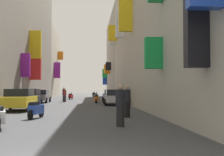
# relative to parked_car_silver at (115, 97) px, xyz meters

# --- Properties ---
(ground_plane) EXTENTS (140.00, 140.00, 0.00)m
(ground_plane) POSITION_rel_parked_car_silver_xyz_m (-3.67, 7.49, -0.76)
(ground_plane) COLOR #424244
(building_left_mid_b) EXTENTS (7.19, 33.75, 16.20)m
(building_left_mid_b) POSITION_rel_parked_car_silver_xyz_m (-11.67, 5.24, 7.34)
(building_left_mid_b) COLOR gray
(building_left_mid_b) RESTS_ON ground
(building_left_mid_c) EXTENTS (7.13, 15.37, 12.49)m
(building_left_mid_c) POSITION_rel_parked_car_silver_xyz_m (-11.67, 29.80, 5.48)
(building_left_mid_c) COLOR #BCB29E
(building_left_mid_c) RESTS_ON ground
(building_right_mid_a) EXTENTS (7.19, 27.51, 15.77)m
(building_right_mid_a) POSITION_rel_parked_car_silver_xyz_m (4.32, 1.74, 7.13)
(building_right_mid_a) COLOR #BCB29E
(building_right_mid_a) RESTS_ON ground
(building_right_mid_b) EXTENTS (7.05, 22.00, 14.47)m
(building_right_mid_b) POSITION_rel_parked_car_silver_xyz_m (4.32, 26.49, 6.47)
(building_right_mid_b) COLOR #9E9384
(building_right_mid_b) RESTS_ON ground
(parked_car_silver) EXTENTS (1.96, 3.92, 1.45)m
(parked_car_silver) POSITION_rel_parked_car_silver_xyz_m (0.00, 0.00, 0.00)
(parked_car_silver) COLOR #B7B7BC
(parked_car_silver) RESTS_ON ground
(parked_car_black) EXTENTS (1.84, 4.19, 1.52)m
(parked_car_black) POSITION_rel_parked_car_silver_xyz_m (-7.54, -1.35, 0.03)
(parked_car_black) COLOR black
(parked_car_black) RESTS_ON ground
(parked_car_grey) EXTENTS (1.87, 4.35, 1.41)m
(parked_car_grey) POSITION_rel_parked_car_silver_xyz_m (-7.73, 5.67, -0.02)
(parked_car_grey) COLOR slate
(parked_car_grey) RESTS_ON ground
(parked_car_yellow) EXTENTS (2.02, 4.00, 1.50)m
(parked_car_yellow) POSITION_rel_parked_car_silver_xyz_m (-7.19, -6.63, 0.03)
(parked_car_yellow) COLOR gold
(parked_car_yellow) RESTS_ON ground
(parked_car_blue) EXTENTS (1.94, 4.15, 1.44)m
(parked_car_blue) POSITION_rel_parked_car_silver_xyz_m (0.08, 5.40, 0.00)
(parked_car_blue) COLOR navy
(parked_car_blue) RESTS_ON ground
(scooter_red) EXTENTS (0.64, 1.92, 1.13)m
(scooter_red) POSITION_rel_parked_car_silver_xyz_m (-5.02, 15.11, -0.30)
(scooter_red) COLOR red
(scooter_red) RESTS_ON ground
(scooter_black) EXTENTS (0.64, 1.77, 1.13)m
(scooter_black) POSITION_rel_parked_car_silver_xyz_m (-1.55, 29.06, -0.30)
(scooter_black) COLOR black
(scooter_black) RESTS_ON ground
(scooter_blue) EXTENTS (0.68, 1.76, 1.13)m
(scooter_blue) POSITION_rel_parked_car_silver_xyz_m (-5.03, -12.37, -0.30)
(scooter_blue) COLOR #2D4CAD
(scooter_blue) RESTS_ON ground
(scooter_silver) EXTENTS (0.74, 1.80, 1.13)m
(scooter_silver) POSITION_rel_parked_car_silver_xyz_m (-1.40, 16.52, -0.30)
(scooter_silver) COLOR #ADADB2
(scooter_silver) RESTS_ON ground
(scooter_orange) EXTENTS (0.53, 1.87, 1.13)m
(scooter_orange) POSITION_rel_parked_car_silver_xyz_m (-1.62, 3.99, -0.30)
(scooter_orange) COLOR orange
(scooter_orange) RESTS_ON ground
(pedestrian_crossing) EXTENTS (0.54, 0.54, 1.69)m
(pedestrian_crossing) POSITION_rel_parked_car_silver_xyz_m (-1.07, -15.91, 0.08)
(pedestrian_crossing) COLOR black
(pedestrian_crossing) RESTS_ON ground
(pedestrian_near_left) EXTENTS (0.41, 0.41, 1.55)m
(pedestrian_near_left) POSITION_rel_parked_car_silver_xyz_m (-5.21, 7.12, 0.01)
(pedestrian_near_left) COLOR #2E2E2E
(pedestrian_near_left) RESTS_ON ground
(pedestrian_near_right) EXTENTS (0.53, 0.53, 1.69)m
(pedestrian_near_right) POSITION_rel_parked_car_silver_xyz_m (-5.37, 8.11, 0.09)
(pedestrian_near_right) COLOR #313131
(pedestrian_near_right) RESTS_ON ground
(pedestrian_mid_street) EXTENTS (0.52, 0.52, 1.70)m
(pedestrian_mid_street) POSITION_rel_parked_car_silver_xyz_m (-0.32, -12.10, 0.09)
(pedestrian_mid_street) COLOR black
(pedestrian_mid_street) RESTS_ON ground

